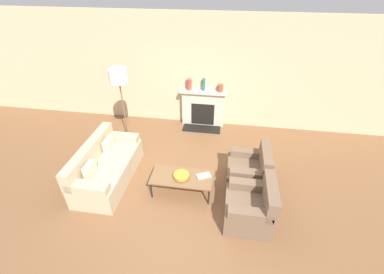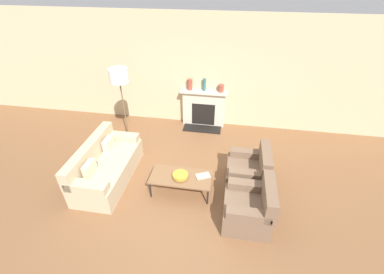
# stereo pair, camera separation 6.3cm
# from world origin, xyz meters

# --- Properties ---
(ground_plane) EXTENTS (18.00, 18.00, 0.00)m
(ground_plane) POSITION_xyz_m (0.00, 0.00, 0.00)
(ground_plane) COLOR brown
(wall_back) EXTENTS (18.00, 0.06, 2.90)m
(wall_back) POSITION_xyz_m (0.00, 2.94, 1.45)
(wall_back) COLOR #C6B289
(wall_back) RESTS_ON ground_plane
(fireplace) EXTENTS (1.26, 0.59, 1.01)m
(fireplace) POSITION_xyz_m (0.15, 2.80, 0.49)
(fireplace) COLOR beige
(fireplace) RESTS_ON ground_plane
(couch) EXTENTS (0.85, 1.80, 0.83)m
(couch) POSITION_xyz_m (-1.55, 0.27, 0.32)
(couch) COLOR tan
(couch) RESTS_ON ground_plane
(armchair_near) EXTENTS (0.80, 0.83, 0.85)m
(armchair_near) POSITION_xyz_m (1.35, -0.34, 0.32)
(armchair_near) COLOR brown
(armchair_near) RESTS_ON ground_plane
(armchair_far) EXTENTS (0.80, 0.83, 0.85)m
(armchair_far) POSITION_xyz_m (1.35, 0.59, 0.32)
(armchair_far) COLOR brown
(armchair_far) RESTS_ON ground_plane
(coffee_table) EXTENTS (1.18, 0.56, 0.39)m
(coffee_table) POSITION_xyz_m (0.05, 0.15, 0.36)
(coffee_table) COLOR brown
(coffee_table) RESTS_ON ground_plane
(bowl) EXTENTS (0.30, 0.30, 0.08)m
(bowl) POSITION_xyz_m (0.05, 0.12, 0.44)
(bowl) COLOR #BC8E2D
(bowl) RESTS_ON coffee_table
(book) EXTENTS (0.31, 0.25, 0.02)m
(book) POSITION_xyz_m (0.47, 0.22, 0.40)
(book) COLOR #B2A893
(book) RESTS_ON coffee_table
(floor_lamp) EXTENTS (0.40, 0.40, 1.96)m
(floor_lamp) POSITION_xyz_m (-1.53, 1.49, 1.70)
(floor_lamp) COLOR brown
(floor_lamp) RESTS_ON ground_plane
(mantel_vase_left) EXTENTS (0.13, 0.13, 0.29)m
(mantel_vase_left) POSITION_xyz_m (-0.24, 2.81, 1.15)
(mantel_vase_left) COLOR brown
(mantel_vase_left) RESTS_ON fireplace
(mantel_vase_center_left) EXTENTS (0.08, 0.08, 0.33)m
(mantel_vase_center_left) POSITION_xyz_m (0.14, 2.81, 1.18)
(mantel_vase_center_left) COLOR #28666B
(mantel_vase_center_left) RESTS_ON fireplace
(mantel_vase_center_right) EXTENTS (0.14, 0.14, 0.19)m
(mantel_vase_center_right) POSITION_xyz_m (0.58, 2.81, 1.11)
(mantel_vase_center_right) COLOR brown
(mantel_vase_center_right) RESTS_ON fireplace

